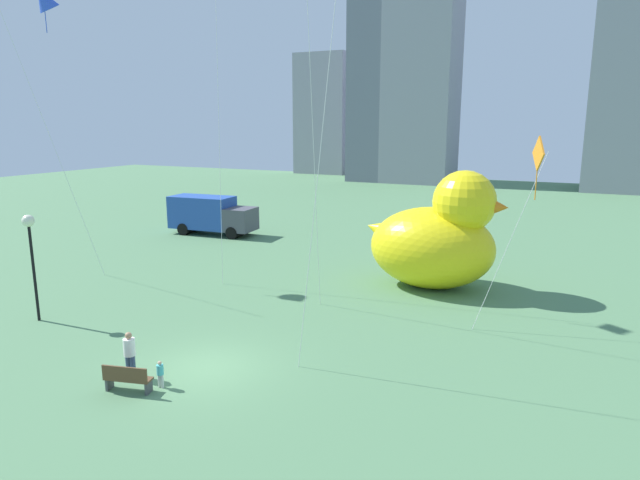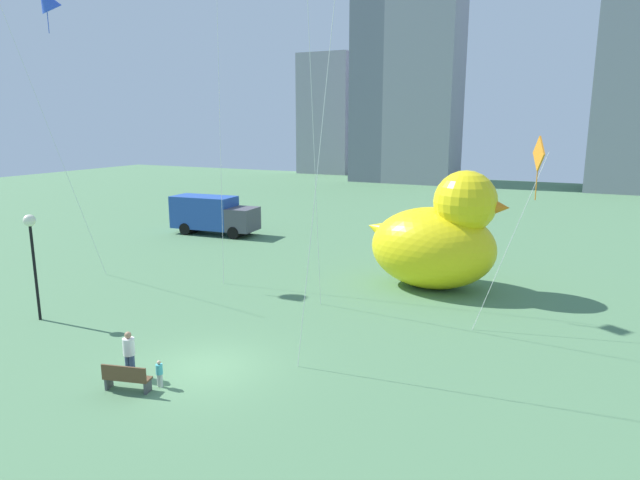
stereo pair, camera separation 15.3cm
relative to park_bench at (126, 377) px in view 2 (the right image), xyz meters
The scene contains 10 objects.
ground_plane 2.77m from the park_bench, 64.40° to the left, with size 140.00×140.00×0.00m, color #527F55.
park_bench is the anchor object (origin of this frame).
person_adult 1.14m from the park_bench, 128.33° to the left, with size 0.39×0.39×1.58m.
person_child 1.00m from the park_bench, 43.97° to the left, with size 0.22×0.22×0.90m.
giant_inflatable_duck 16.56m from the park_bench, 68.83° to the left, with size 7.28×4.67×6.04m.
lamppost 9.33m from the park_bench, 158.43° to the left, with size 0.50×0.50×4.57m.
box_truck 25.15m from the park_bench, 120.43° to the left, with size 6.73×2.82×2.85m.
city_skyline 68.86m from the park_bench, 88.12° to the left, with size 73.95×18.57×38.88m.
kite_orange 16.01m from the park_bench, 42.91° to the left, with size 2.29×2.63×7.83m.
kite_blue 22.22m from the park_bench, 144.93° to the left, with size 3.64×3.75×15.38m.
Camera 2 is at (11.30, -14.26, 8.31)m, focal length 31.10 mm.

